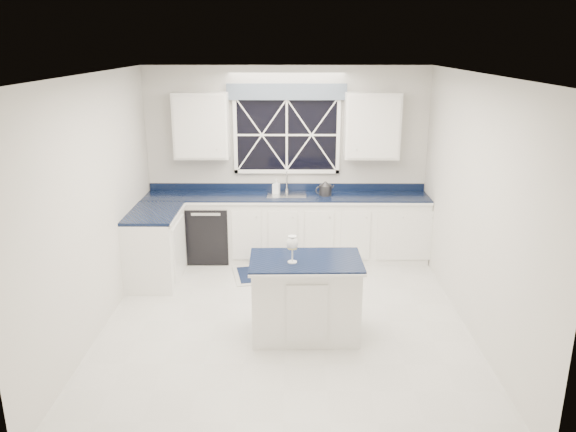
{
  "coord_description": "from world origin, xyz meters",
  "views": [
    {
      "loc": [
        0.06,
        -5.67,
        3.0
      ],
      "look_at": [
        0.03,
        0.4,
        1.12
      ],
      "focal_mm": 35.0,
      "sensor_mm": 36.0,
      "label": 1
    }
  ],
  "objects_px": {
    "soap_bottle": "(276,186)",
    "faucet": "(287,181)",
    "dishwasher": "(210,231)",
    "wine_glass": "(292,244)",
    "island": "(305,297)",
    "kettle": "(325,189)"
  },
  "relations": [
    {
      "from": "faucet",
      "to": "wine_glass",
      "type": "height_order",
      "value": "faucet"
    },
    {
      "from": "faucet",
      "to": "dishwasher",
      "type": "bearing_deg",
      "value": -169.98
    },
    {
      "from": "faucet",
      "to": "kettle",
      "type": "xyz_separation_m",
      "value": [
        0.54,
        -0.19,
        -0.06
      ]
    },
    {
      "from": "island",
      "to": "wine_glass",
      "type": "relative_size",
      "value": 4.13
    },
    {
      "from": "faucet",
      "to": "soap_bottle",
      "type": "bearing_deg",
      "value": -151.67
    },
    {
      "from": "dishwasher",
      "to": "wine_glass",
      "type": "xyz_separation_m",
      "value": [
        1.18,
        -2.32,
        0.65
      ]
    },
    {
      "from": "dishwasher",
      "to": "wine_glass",
      "type": "distance_m",
      "value": 2.68
    },
    {
      "from": "soap_bottle",
      "to": "wine_glass",
      "type": "bearing_deg",
      "value": -84.67
    },
    {
      "from": "island",
      "to": "wine_glass",
      "type": "bearing_deg",
      "value": -151.93
    },
    {
      "from": "island",
      "to": "faucet",
      "type": "bearing_deg",
      "value": 93.85
    },
    {
      "from": "faucet",
      "to": "kettle",
      "type": "distance_m",
      "value": 0.58
    },
    {
      "from": "faucet",
      "to": "wine_glass",
      "type": "bearing_deg",
      "value": -88.25
    },
    {
      "from": "dishwasher",
      "to": "kettle",
      "type": "distance_m",
      "value": 1.76
    },
    {
      "from": "wine_glass",
      "to": "faucet",
      "type": "bearing_deg",
      "value": 91.75
    },
    {
      "from": "soap_bottle",
      "to": "faucet",
      "type": "bearing_deg",
      "value": 28.33
    },
    {
      "from": "wine_glass",
      "to": "dishwasher",
      "type": "bearing_deg",
      "value": 116.92
    },
    {
      "from": "island",
      "to": "soap_bottle",
      "type": "height_order",
      "value": "soap_bottle"
    },
    {
      "from": "wine_glass",
      "to": "soap_bottle",
      "type": "relative_size",
      "value": 1.39
    },
    {
      "from": "island",
      "to": "soap_bottle",
      "type": "distance_m",
      "value": 2.46
    },
    {
      "from": "faucet",
      "to": "kettle",
      "type": "bearing_deg",
      "value": -19.68
    },
    {
      "from": "faucet",
      "to": "soap_bottle",
      "type": "distance_m",
      "value": 0.18
    },
    {
      "from": "island",
      "to": "kettle",
      "type": "bearing_deg",
      "value": 80.55
    }
  ]
}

